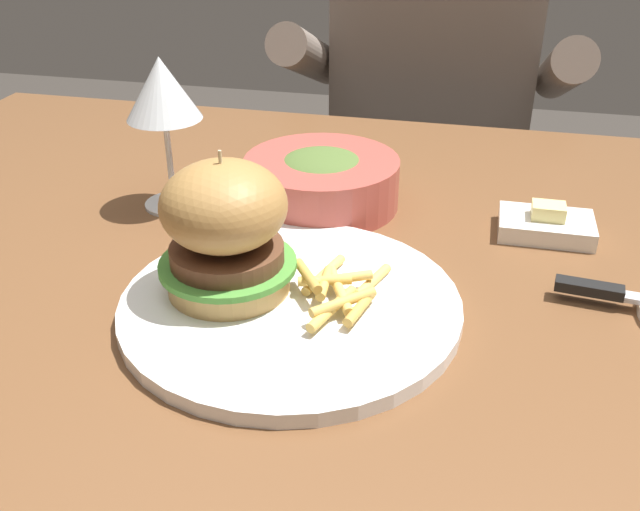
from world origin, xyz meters
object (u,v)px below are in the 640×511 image
object	(u,v)px
main_plate	(291,305)
soup_bowl	(322,180)
burger_sandwich	(225,228)
butter_dish	(546,225)
diner_person	(427,163)
wine_glass	(162,93)

from	to	relation	value
main_plate	soup_bowl	xyz separation A→B (m)	(-0.02, 0.23, 0.02)
burger_sandwich	soup_bowl	world-z (taller)	burger_sandwich
burger_sandwich	soup_bowl	size ratio (longest dim) A/B	0.74
butter_dish	diner_person	distance (m)	0.67
burger_sandwich	wine_glass	size ratio (longest dim) A/B	0.76
burger_sandwich	soup_bowl	xyz separation A→B (m)	(0.04, 0.22, -0.04)
soup_bowl	wine_glass	bearing A→B (deg)	-166.02
burger_sandwich	main_plate	bearing A→B (deg)	-4.85
butter_dish	burger_sandwich	bearing A→B (deg)	-145.01
main_plate	wine_glass	xyz separation A→B (m)	(-0.19, 0.19, 0.13)
burger_sandwich	soup_bowl	bearing A→B (deg)	80.97
wine_glass	diner_person	size ratio (longest dim) A/B	0.15
butter_dish	diner_person	xyz separation A→B (m)	(-0.17, 0.62, -0.19)
soup_bowl	diner_person	bearing A→B (deg)	82.56
burger_sandwich	butter_dish	size ratio (longest dim) A/B	1.34
wine_glass	burger_sandwich	bearing A→B (deg)	-53.76
butter_dish	soup_bowl	world-z (taller)	soup_bowl
main_plate	soup_bowl	size ratio (longest dim) A/B	1.70
main_plate	wine_glass	distance (m)	0.30
wine_glass	main_plate	bearing A→B (deg)	-44.12
main_plate	soup_bowl	world-z (taller)	soup_bowl
main_plate	soup_bowl	bearing A→B (deg)	95.94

